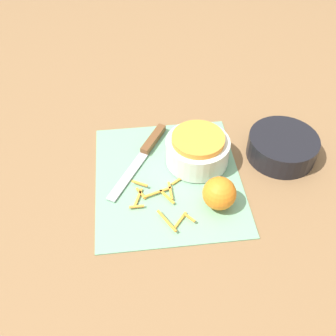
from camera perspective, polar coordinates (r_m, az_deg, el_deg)
ground_plane at (r=0.92m, az=0.00°, el=-1.55°), size 4.00×4.00×0.00m
cutting_board at (r=0.91m, az=0.00°, el=-1.42°), size 0.37×0.33×0.01m
bowl_speckled at (r=0.93m, az=4.30°, el=2.74°), size 0.15×0.15×0.08m
bowl_dark at (r=0.99m, az=16.24°, el=2.98°), size 0.17×0.17×0.06m
knife at (r=0.97m, az=-2.98°, el=3.01°), size 0.24×0.16×0.02m
orange_left at (r=0.84m, az=7.46°, el=-3.67°), size 0.07×0.07×0.07m
peel_pile at (r=0.86m, az=-1.07°, el=-4.58°), size 0.16×0.14×0.01m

